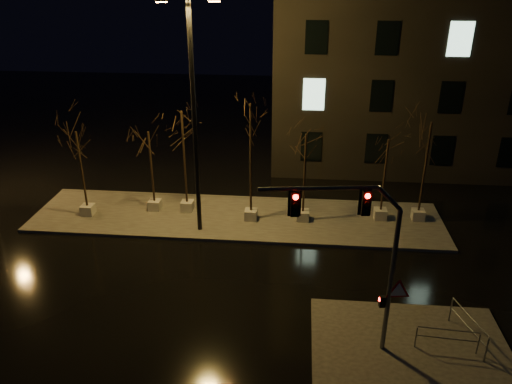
# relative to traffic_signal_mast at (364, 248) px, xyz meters

# --- Properties ---
(ground) EXTENTS (90.00, 90.00, 0.00)m
(ground) POSITION_rel_traffic_signal_mast_xyz_m (-5.46, 3.80, -4.30)
(ground) COLOR black
(ground) RESTS_ON ground
(median) EXTENTS (22.00, 5.00, 0.15)m
(median) POSITION_rel_traffic_signal_mast_xyz_m (-5.46, 9.80, -4.22)
(median) COLOR #3E3C38
(median) RESTS_ON ground
(sidewalk_corner) EXTENTS (7.00, 5.00, 0.15)m
(sidewalk_corner) POSITION_rel_traffic_signal_mast_xyz_m (2.04, 0.30, -4.22)
(sidewalk_corner) COLOR #3E3C38
(sidewalk_corner) RESTS_ON ground
(building) EXTENTS (25.00, 12.00, 15.00)m
(building) POSITION_rel_traffic_signal_mast_xyz_m (8.54, 21.80, 3.20)
(building) COLOR black
(building) RESTS_ON ground
(tree_0) EXTENTS (1.80, 1.80, 4.84)m
(tree_0) POSITION_rel_traffic_signal_mast_xyz_m (-13.55, 9.30, -0.47)
(tree_0) COLOR #A6A39B
(tree_0) RESTS_ON median
(tree_1) EXTENTS (1.80, 1.80, 4.63)m
(tree_1) POSITION_rel_traffic_signal_mast_xyz_m (-10.08, 10.22, -0.63)
(tree_1) COLOR #A6A39B
(tree_1) RESTS_ON median
(tree_2) EXTENTS (1.80, 1.80, 5.81)m
(tree_2) POSITION_rel_traffic_signal_mast_xyz_m (-8.26, 10.28, 0.26)
(tree_2) COLOR #A6A39B
(tree_2) RESTS_ON median
(tree_3) EXTENTS (1.80, 1.80, 6.47)m
(tree_3) POSITION_rel_traffic_signal_mast_xyz_m (-4.64, 9.55, 0.76)
(tree_3) COLOR #A6A39B
(tree_3) RESTS_ON median
(tree_4) EXTENTS (1.80, 1.80, 4.92)m
(tree_4) POSITION_rel_traffic_signal_mast_xyz_m (-1.88, 9.71, -0.41)
(tree_4) COLOR #A6A39B
(tree_4) RESTS_ON median
(tree_5) EXTENTS (1.80, 1.80, 4.56)m
(tree_5) POSITION_rel_traffic_signal_mast_xyz_m (2.25, 10.28, -0.69)
(tree_5) COLOR #A6A39B
(tree_5) RESTS_ON median
(tree_6) EXTENTS (1.80, 1.80, 5.53)m
(tree_6) POSITION_rel_traffic_signal_mast_xyz_m (4.25, 10.37, 0.05)
(tree_6) COLOR #A6A39B
(tree_6) RESTS_ON median
(traffic_signal_mast) EXTENTS (5.14, 0.72, 6.31)m
(traffic_signal_mast) POSITION_rel_traffic_signal_mast_xyz_m (0.00, 0.00, 0.00)
(traffic_signal_mast) COLOR #505257
(traffic_signal_mast) RESTS_ON sidewalk_corner
(streetlight_main) EXTENTS (2.78, 1.09, 11.26)m
(streetlight_main) POSITION_rel_traffic_signal_mast_xyz_m (-7.14, 8.21, 2.35)
(streetlight_main) COLOR black
(streetlight_main) RESTS_ON median
(guard_rail_a) EXTENTS (2.13, 0.20, 0.92)m
(guard_rail_a) POSITION_rel_traffic_signal_mast_xyz_m (3.22, 0.23, -3.55)
(guard_rail_a) COLOR #505257
(guard_rail_a) RESTS_ON sidewalk_corner
(guard_rail_b) EXTENTS (0.69, 2.18, 1.08)m
(guard_rail_b) POSITION_rel_traffic_signal_mast_xyz_m (4.08, 0.84, -3.45)
(guard_rail_b) COLOR #505257
(guard_rail_b) RESTS_ON sidewalk_corner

